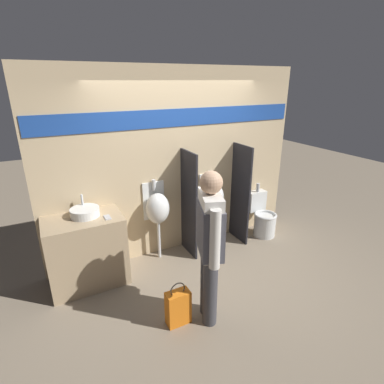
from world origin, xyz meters
TOP-DOWN VIEW (x-y plane):
  - ground_plane at (0.00, 0.00)m, footprint 16.00×16.00m
  - display_wall at (0.00, 0.60)m, footprint 3.95×0.07m
  - sink_counter at (-1.46, 0.28)m, footprint 0.94×0.58m
  - sink_basin at (-1.41, 0.34)m, footprint 0.35×0.35m
  - cell_phone at (-1.17, 0.16)m, footprint 0.07×0.14m
  - divider_near_counter at (0.03, 0.33)m, footprint 0.03×0.48m
  - divider_mid at (0.95, 0.33)m, footprint 0.03×0.48m
  - urinal_near_counter at (-0.43, 0.42)m, footprint 0.34×0.32m
  - urinal_far at (0.49, 0.42)m, footprint 0.34×0.32m
  - toilet at (1.41, 0.28)m, footprint 0.38×0.54m
  - person_in_vest at (-0.39, -0.98)m, footprint 0.36×0.57m
  - shopping_bag at (-0.73, -0.90)m, footprint 0.26×0.14m

SIDE VIEW (x-z plane):
  - ground_plane at x=0.00m, z-range 0.00..0.00m
  - shopping_bag at x=-0.73m, z-range -0.06..0.46m
  - toilet at x=1.41m, z-range -0.14..0.72m
  - sink_counter at x=-1.46m, z-range 0.00..0.92m
  - divider_near_counter at x=0.03m, z-range 0.00..1.59m
  - divider_mid at x=0.95m, z-range 0.00..1.59m
  - urinal_near_counter at x=-0.43m, z-range 0.20..1.39m
  - urinal_far at x=0.49m, z-range 0.20..1.39m
  - cell_phone at x=-1.17m, z-range 0.92..0.93m
  - sink_basin at x=-1.41m, z-range 0.85..1.10m
  - person_in_vest at x=-0.39m, z-range 0.14..1.85m
  - display_wall at x=0.00m, z-range 0.01..2.71m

